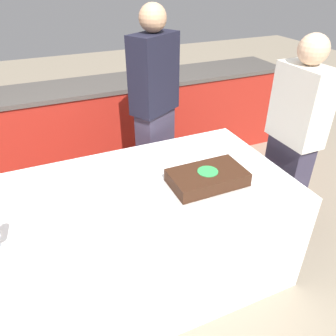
# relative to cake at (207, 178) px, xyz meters

# --- Properties ---
(ground_plane) EXTENTS (14.00, 14.00, 0.00)m
(ground_plane) POSITION_rel_cake_xyz_m (-0.42, 0.12, -0.80)
(ground_plane) COLOR gray
(back_counter) EXTENTS (4.40, 0.58, 0.92)m
(back_counter) POSITION_rel_cake_xyz_m (-0.42, 1.71, -0.34)
(back_counter) COLOR #A82319
(back_counter) RESTS_ON ground_plane
(dining_table) EXTENTS (1.91, 1.04, 0.76)m
(dining_table) POSITION_rel_cake_xyz_m (-0.42, 0.12, -0.42)
(dining_table) COLOR white
(dining_table) RESTS_ON ground_plane
(cake) EXTENTS (0.50, 0.31, 0.09)m
(cake) POSITION_rel_cake_xyz_m (0.00, 0.00, 0.00)
(cake) COLOR #B7B2AD
(cake) RESTS_ON dining_table
(plate_stack) EXTENTS (0.20, 0.20, 0.06)m
(plate_stack) POSITION_rel_cake_xyz_m (-0.73, 0.16, -0.01)
(plate_stack) COLOR white
(plate_stack) RESTS_ON dining_table
(side_plate_near_cake) EXTENTS (0.19, 0.19, 0.00)m
(side_plate_near_cake) POSITION_rel_cake_xyz_m (0.06, 0.30, -0.04)
(side_plate_near_cake) COLOR white
(side_plate_near_cake) RESTS_ON dining_table
(utensil_pile) EXTENTS (0.12, 0.10, 0.02)m
(utensil_pile) POSITION_rel_cake_xyz_m (-0.47, -0.29, -0.03)
(utensil_pile) COLOR white
(utensil_pile) RESTS_ON dining_table
(person_cutting_cake) EXTENTS (0.43, 0.36, 1.69)m
(person_cutting_cake) POSITION_rel_cake_xyz_m (0.00, 0.86, 0.08)
(person_cutting_cake) COLOR #383347
(person_cutting_cake) RESTS_ON ground_plane
(person_seated_right) EXTENTS (0.20, 0.38, 1.56)m
(person_seated_right) POSITION_rel_cake_xyz_m (0.76, 0.12, 0.00)
(person_seated_right) COLOR #383347
(person_seated_right) RESTS_ON ground_plane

